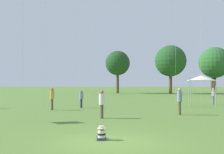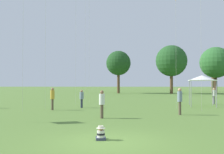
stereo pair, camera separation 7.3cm
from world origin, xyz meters
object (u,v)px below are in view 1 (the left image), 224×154
at_px(distant_tree_0, 215,63).
at_px(person_standing_5, 81,97).
at_px(person_standing_1, 102,102).
at_px(person_standing_4, 52,96).
at_px(person_standing_7, 180,99).
at_px(seated_toddler, 102,134).
at_px(person_standing_6, 213,94).
at_px(distant_tree_3, 212,62).
at_px(canopy_tent, 201,78).
at_px(distant_tree_2, 170,61).
at_px(distant_tree_1, 118,63).

bearing_deg(distant_tree_0, person_standing_5, -124.74).
relative_size(person_standing_1, person_standing_4, 0.95).
bearing_deg(person_standing_5, person_standing_7, 0.60).
distance_m(person_standing_7, distant_tree_0, 43.50).
relative_size(seated_toddler, person_standing_6, 0.33).
bearing_deg(seated_toddler, person_standing_4, 105.79).
distance_m(seated_toddler, distant_tree_3, 62.46).
bearing_deg(person_standing_4, person_standing_7, 148.93).
height_order(person_standing_4, distant_tree_3, distant_tree_3).
bearing_deg(person_standing_7, person_standing_6, -117.63).
bearing_deg(person_standing_6, distant_tree_3, -20.03).
height_order(seated_toddler, person_standing_4, person_standing_4).
xyz_separation_m(person_standing_4, distant_tree_0, (26.32, 36.89, 5.60)).
bearing_deg(person_standing_7, canopy_tent, -114.40).
xyz_separation_m(seated_toddler, person_standing_1, (-0.42, 6.19, 0.80)).
xyz_separation_m(person_standing_4, distant_tree_2, (15.99, 33.30, 5.68)).
xyz_separation_m(seated_toddler, person_standing_7, (4.84, 8.13, 0.89)).
bearing_deg(distant_tree_0, person_standing_1, -117.70).
bearing_deg(seated_toddler, person_standing_7, 51.41).
xyz_separation_m(distant_tree_1, distant_tree_3, (23.93, 10.54, 1.09)).
xyz_separation_m(person_standing_4, canopy_tent, (13.33, 4.07, 1.55)).
bearing_deg(person_standing_4, person_standing_5, -151.19).
bearing_deg(distant_tree_2, person_standing_1, -106.88).
height_order(seated_toddler, person_standing_6, person_standing_6).
bearing_deg(seated_toddler, person_standing_6, 51.32).
distance_m(canopy_tent, distant_tree_2, 29.64).
xyz_separation_m(person_standing_6, canopy_tent, (-1.92, -2.34, 1.65)).
bearing_deg(canopy_tent, person_standing_5, -169.40).
distance_m(person_standing_4, distant_tree_0, 45.66).
bearing_deg(distant_tree_2, person_standing_7, -99.90).
height_order(person_standing_7, canopy_tent, canopy_tent).
relative_size(person_standing_4, canopy_tent, 0.62).
relative_size(person_standing_6, canopy_tent, 0.58).
bearing_deg(person_standing_6, person_standing_5, 107.64).
distance_m(person_standing_1, person_standing_4, 6.56).
relative_size(person_standing_5, distant_tree_0, 0.16).
distance_m(person_standing_4, person_standing_7, 10.10).
height_order(person_standing_1, person_standing_5, person_standing_1).
distance_m(person_standing_1, distant_tree_3, 56.93).
bearing_deg(person_standing_4, person_standing_6, -171.54).
bearing_deg(person_standing_6, seated_toddler, 148.13).
xyz_separation_m(person_standing_4, person_standing_7, (9.67, -2.91, 0.02)).
relative_size(seated_toddler, distant_tree_3, 0.05).
height_order(person_standing_6, person_standing_7, person_standing_7).
relative_size(seated_toddler, distant_tree_1, 0.06).
bearing_deg(seated_toddler, person_standing_5, 94.02).
bearing_deg(distant_tree_3, distant_tree_1, -156.24).
xyz_separation_m(person_standing_4, person_standing_6, (15.25, 6.41, -0.10)).
bearing_deg(person_standing_6, distant_tree_1, 18.36).
height_order(seated_toddler, distant_tree_2, distant_tree_2).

